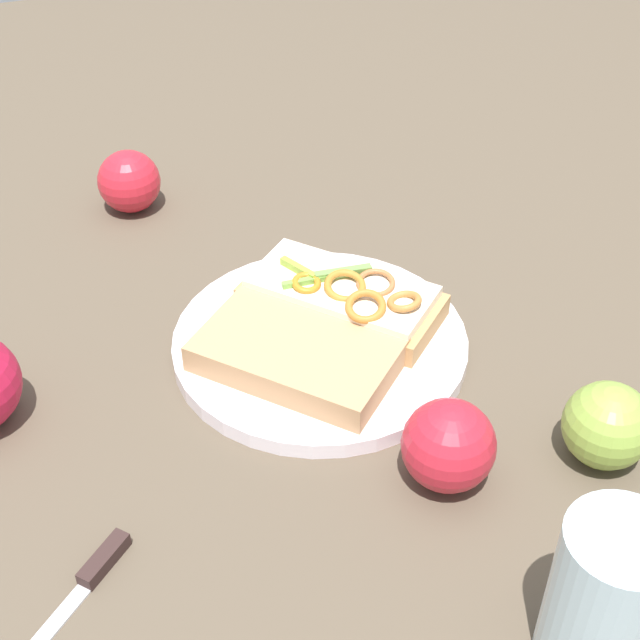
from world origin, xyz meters
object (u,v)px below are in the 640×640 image
apple_0 (129,181)px  apple_2 (448,445)px  bread_slice_side (297,354)px  drinking_glass (606,598)px  sandwich (343,297)px  knife (86,582)px  plate (320,343)px  apple_1 (607,425)px

apple_0 → apple_2: bearing=108.1°
bread_slice_side → apple_0: size_ratio=2.45×
drinking_glass → bread_slice_side: bearing=-73.2°
apple_2 → drinking_glass: (-0.02, 0.17, 0.02)m
bread_slice_side → apple_0: (0.08, -0.33, 0.01)m
apple_2 → drinking_glass: size_ratio=0.61×
bread_slice_side → drinking_glass: drinking_glass is taller
sandwich → knife: (0.27, 0.21, -0.03)m
drinking_glass → apple_2: bearing=-82.0°
plate → sandwich: bearing=-139.7°
apple_0 → apple_1: apple_1 is taller
apple_2 → knife: apple_2 is taller
sandwich → apple_1: 0.26m
bread_slice_side → plate: bearing=89.2°
apple_0 → apple_2: size_ratio=0.94×
knife → apple_1: bearing=135.1°
apple_0 → knife: size_ratio=0.69×
drinking_glass → apple_1: bearing=-125.3°
sandwich → bread_slice_side: size_ratio=1.14×
sandwich → drinking_glass: size_ratio=1.60×
apple_1 → drinking_glass: 0.18m
apple_1 → drinking_glass: size_ratio=0.59×
apple_0 → apple_2: apple_2 is taller
apple_2 → knife: (0.28, 0.00, -0.03)m
plate → apple_2: apple_2 is taller
apple_1 → apple_2: bearing=-9.8°
sandwich → apple_0: apple_0 is taller
drinking_glass → knife: bearing=-28.2°
plate → sandwich: size_ratio=1.39×
apple_0 → sandwich: bearing=118.6°
knife → apple_0: bearing=-147.1°
sandwich → plate: bearing=-91.9°
bread_slice_side → drinking_glass: bearing=-26.2°
plate → apple_1: apple_1 is taller
apple_0 → knife: apple_0 is taller
sandwich → apple_0: size_ratio=2.80×
knife → sandwich: bearing=175.0°
sandwich → drinking_glass: 0.38m
knife → drinking_glass: bearing=109.3°
bread_slice_side → apple_1: size_ratio=2.39×
plate → bread_slice_side: (0.03, 0.03, 0.02)m
sandwich → apple_2: apple_2 is taller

